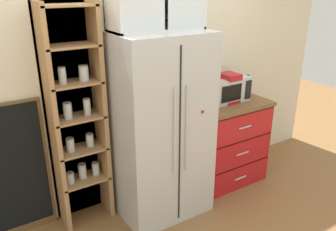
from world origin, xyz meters
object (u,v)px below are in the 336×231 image
Objects in this scene: mug_red at (209,103)px; bottle_amber at (247,87)px; mug_sage at (199,103)px; microwave at (226,88)px; refrigerator at (159,126)px; chalkboard_menu at (13,172)px; bottle_cobalt at (227,90)px; coffee_maker at (227,87)px.

mug_red is 0.57m from bottle_amber.
mug_red is 0.97× the size of mug_sage.
microwave is at bearing 174.71° from bottle_amber.
bottle_amber is at bearing 3.95° from refrigerator.
chalkboard_menu reaches higher than bottle_amber.
coffee_maker is at bearing 90.00° from bottle_cobalt.
chalkboard_menu is (-1.76, 0.25, -0.36)m from mug_sage.
microwave is 4.18× the size of mug_red.
bottle_amber is at bearing -5.62° from chalkboard_menu.
refrigerator is 1.32m from chalkboard_menu.
refrigerator is at bearing -14.37° from chalkboard_menu.
refrigerator is at bearing -175.67° from coffee_maker.
mug_red is at bearing -174.23° from coffee_maker.
microwave is 2.20m from chalkboard_menu.
coffee_maker is 1.08× the size of bottle_cobalt.
refrigerator is 16.53× the size of mug_red.
chalkboard_menu is at bearing 165.63° from refrigerator.
mug_sage is 0.38m from bottle_cobalt.
coffee_maker reaches higher than chalkboard_menu.
refrigerator is 1.41× the size of chalkboard_menu.
bottle_cobalt is (0.26, 0.02, 0.09)m from mug_red.
mug_red is at bearing -8.57° from chalkboard_menu.
refrigerator reaches higher than coffee_maker.
refrigerator is 7.18× the size of bottle_amber.
refrigerator reaches higher than bottle_cobalt.
chalkboard_menu is (-2.13, 0.26, -0.44)m from bottle_cobalt.
bottle_amber is (0.67, 0.01, 0.06)m from mug_sage.
chalkboard_menu is at bearing 171.43° from mug_red.
refrigerator is 0.62m from mug_red.
bottle_cobalt is 2.19m from chalkboard_menu.
mug_red is 0.11m from mug_sage.
coffee_maker is 0.38m from mug_sage.
bottle_amber is at bearing 4.20° from mug_red.
bottle_cobalt is at bearing 4.89° from mug_red.
refrigerator is at bearing -176.05° from bottle_amber.
bottle_cobalt is at bearing 4.07° from refrigerator.
refrigerator is 0.92m from microwave.
microwave reaches higher than mug_red.
microwave is 0.29m from bottle_amber.
bottle_amber reaches higher than mug_red.
coffee_maker is 2.85× the size of mug_sage.
coffee_maker is at bearing -109.83° from microwave.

